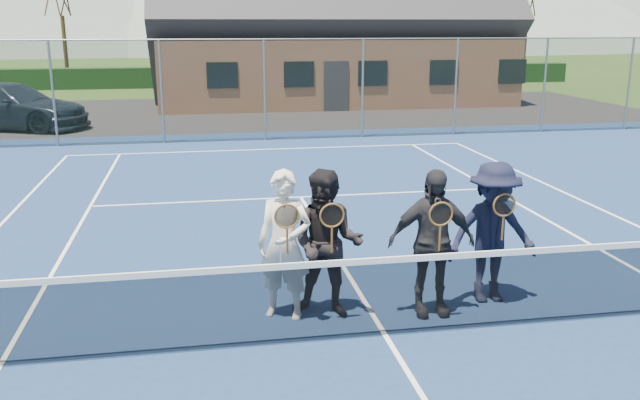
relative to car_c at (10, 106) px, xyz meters
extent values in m
plane|color=#2D4A1A|center=(8.16, 2.65, -0.76)|extent=(220.00, 220.00, 0.00)
cube|color=navy|center=(8.16, -17.35, -0.75)|extent=(30.00, 30.00, 0.02)
cube|color=black|center=(4.16, 2.65, -0.76)|extent=(40.00, 12.00, 0.01)
cube|color=black|center=(8.16, 14.65, -0.21)|extent=(40.00, 1.20, 1.10)
cone|color=#53635B|center=(63.16, 77.65, 6.24)|extent=(90.00, 90.00, 14.00)
imported|color=black|center=(0.00, 0.00, 0.00)|extent=(5.68, 3.90, 1.53)
cube|color=white|center=(8.16, -5.46, -0.74)|extent=(10.97, 0.06, 0.01)
cube|color=white|center=(8.16, -10.95, -0.74)|extent=(8.23, 0.06, 0.01)
cube|color=white|center=(8.16, -17.35, -0.74)|extent=(0.06, 12.80, 0.01)
cube|color=black|center=(8.16, -17.35, -0.28)|extent=(11.60, 0.02, 0.88)
cube|color=white|center=(8.16, -17.35, 0.17)|extent=(11.60, 0.03, 0.07)
cylinder|color=slate|center=(2.16, -3.85, 0.74)|extent=(0.07, 0.07, 3.00)
cylinder|color=slate|center=(5.16, -3.85, 0.74)|extent=(0.07, 0.07, 3.00)
cylinder|color=slate|center=(8.16, -3.85, 0.74)|extent=(0.07, 0.07, 3.00)
cylinder|color=slate|center=(11.16, -3.85, 0.74)|extent=(0.07, 0.07, 3.00)
cylinder|color=slate|center=(14.16, -3.85, 0.74)|extent=(0.07, 0.07, 3.00)
cylinder|color=slate|center=(17.16, -3.85, 0.74)|extent=(0.07, 0.07, 3.00)
cylinder|color=slate|center=(20.16, -3.85, 0.74)|extent=(0.07, 0.07, 3.00)
cube|color=black|center=(8.16, -3.85, 0.74)|extent=(30.00, 0.03, 3.00)
cylinder|color=slate|center=(8.16, -3.85, 2.24)|extent=(30.00, 0.04, 0.04)
cube|color=#9E6B4C|center=(12.16, 6.65, 0.64)|extent=(15.00, 8.00, 2.80)
cube|color=#2D2D33|center=(11.66, 2.63, 0.24)|extent=(1.00, 0.06, 2.00)
cube|color=black|center=(7.16, 2.63, 0.74)|extent=(1.20, 0.06, 1.00)
cube|color=black|center=(10.16, 2.63, 0.74)|extent=(1.20, 0.06, 1.00)
cube|color=black|center=(13.16, 2.63, 0.74)|extent=(1.20, 0.06, 1.00)
cube|color=black|center=(16.16, 2.63, 0.74)|extent=(1.20, 0.06, 1.00)
cube|color=black|center=(19.16, 2.63, 0.74)|extent=(1.20, 0.06, 1.00)
cylinder|color=#3A2815|center=(-0.84, 15.65, 1.16)|extent=(0.22, 0.22, 3.85)
cylinder|color=#342313|center=(10.16, 15.65, 1.16)|extent=(0.22, 0.22, 3.85)
cylinder|color=#3A2415|center=(20.16, 15.65, 1.16)|extent=(0.22, 0.22, 3.85)
cylinder|color=#3A2115|center=(26.16, 15.65, 1.16)|extent=(0.22, 0.22, 3.85)
imported|color=white|center=(7.12, -16.60, 0.16)|extent=(0.78, 0.67, 1.80)
torus|color=brown|center=(7.12, -16.87, 0.59)|extent=(0.29, 0.02, 0.29)
cylinder|color=black|center=(7.12, -16.87, 0.59)|extent=(0.25, 0.00, 0.25)
cylinder|color=brown|center=(7.12, -16.87, 0.31)|extent=(0.03, 0.03, 0.32)
imported|color=black|center=(7.62, -16.65, 0.16)|extent=(1.06, 0.95, 1.80)
torus|color=brown|center=(7.62, -16.92, 0.59)|extent=(0.29, 0.02, 0.29)
cylinder|color=black|center=(7.62, -16.92, 0.59)|extent=(0.25, 0.00, 0.25)
cylinder|color=brown|center=(7.62, -16.92, 0.31)|extent=(0.03, 0.03, 0.32)
imported|color=#232428|center=(8.86, -16.82, 0.16)|extent=(1.08, 0.50, 1.80)
torus|color=brown|center=(8.86, -17.09, 0.59)|extent=(0.29, 0.02, 0.29)
cylinder|color=black|center=(8.86, -17.09, 0.59)|extent=(0.25, 0.00, 0.25)
cylinder|color=brown|center=(8.86, -17.09, 0.31)|extent=(0.03, 0.03, 0.32)
imported|color=black|center=(9.74, -16.58, 0.16)|extent=(1.17, 0.67, 1.80)
torus|color=brown|center=(9.74, -16.85, 0.59)|extent=(0.29, 0.02, 0.29)
cylinder|color=black|center=(9.74, -16.85, 0.59)|extent=(0.25, 0.00, 0.25)
cylinder|color=brown|center=(9.74, -16.85, 0.31)|extent=(0.03, 0.03, 0.32)
camera|label=1|loc=(6.19, -24.14, 2.69)|focal=38.00mm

